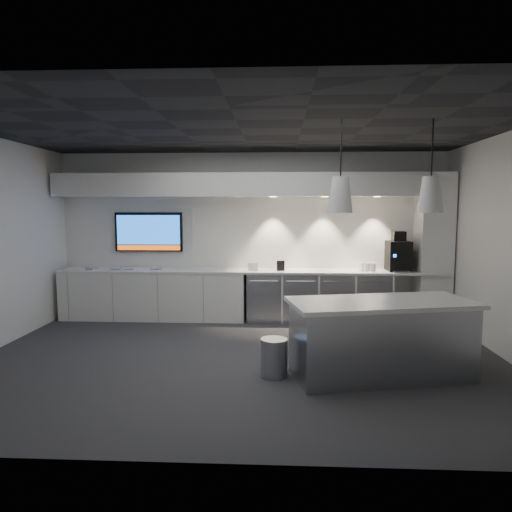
# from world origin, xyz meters

# --- Properties ---
(floor) EXTENTS (7.00, 7.00, 0.00)m
(floor) POSITION_xyz_m (0.00, 0.00, 0.00)
(floor) COLOR #303033
(floor) RESTS_ON ground
(ceiling) EXTENTS (7.00, 7.00, 0.00)m
(ceiling) POSITION_xyz_m (0.00, 0.00, 3.00)
(ceiling) COLOR black
(ceiling) RESTS_ON wall_back
(wall_back) EXTENTS (7.00, 0.00, 7.00)m
(wall_back) POSITION_xyz_m (0.00, 2.50, 1.50)
(wall_back) COLOR white
(wall_back) RESTS_ON floor
(wall_front) EXTENTS (7.00, 0.00, 7.00)m
(wall_front) POSITION_xyz_m (0.00, -2.50, 1.50)
(wall_front) COLOR white
(wall_front) RESTS_ON floor
(back_counter) EXTENTS (6.80, 0.65, 0.04)m
(back_counter) POSITION_xyz_m (0.00, 2.17, 0.88)
(back_counter) COLOR white
(back_counter) RESTS_ON left_base_cabinets
(left_base_cabinets) EXTENTS (3.30, 0.63, 0.86)m
(left_base_cabinets) POSITION_xyz_m (-1.75, 2.17, 0.43)
(left_base_cabinets) COLOR white
(left_base_cabinets) RESTS_ON floor
(fridge_unit_a) EXTENTS (0.60, 0.61, 0.85)m
(fridge_unit_a) POSITION_xyz_m (0.25, 2.17, 0.42)
(fridge_unit_a) COLOR #94979C
(fridge_unit_a) RESTS_ON floor
(fridge_unit_b) EXTENTS (0.60, 0.61, 0.85)m
(fridge_unit_b) POSITION_xyz_m (0.88, 2.17, 0.42)
(fridge_unit_b) COLOR #94979C
(fridge_unit_b) RESTS_ON floor
(fridge_unit_c) EXTENTS (0.60, 0.61, 0.85)m
(fridge_unit_c) POSITION_xyz_m (1.51, 2.17, 0.42)
(fridge_unit_c) COLOR #94979C
(fridge_unit_c) RESTS_ON floor
(fridge_unit_d) EXTENTS (0.60, 0.61, 0.85)m
(fridge_unit_d) POSITION_xyz_m (2.14, 2.17, 0.42)
(fridge_unit_d) COLOR #94979C
(fridge_unit_d) RESTS_ON floor
(backsplash) EXTENTS (4.60, 0.03, 1.30)m
(backsplash) POSITION_xyz_m (1.20, 2.48, 1.55)
(backsplash) COLOR white
(backsplash) RESTS_ON wall_back
(soffit) EXTENTS (6.90, 0.60, 0.40)m
(soffit) POSITION_xyz_m (0.00, 2.20, 2.40)
(soffit) COLOR white
(soffit) RESTS_ON wall_back
(column) EXTENTS (0.55, 0.55, 2.60)m
(column) POSITION_xyz_m (3.20, 2.20, 1.30)
(column) COLOR white
(column) RESTS_ON floor
(wall_tv) EXTENTS (1.25, 0.07, 0.72)m
(wall_tv) POSITION_xyz_m (-1.90, 2.45, 1.56)
(wall_tv) COLOR black
(wall_tv) RESTS_ON wall_back
(island) EXTENTS (2.30, 1.36, 0.91)m
(island) POSITION_xyz_m (1.72, -0.52, 0.46)
(island) COLOR #94979C
(island) RESTS_ON floor
(bin) EXTENTS (0.42, 0.42, 0.45)m
(bin) POSITION_xyz_m (0.45, -0.59, 0.23)
(bin) COLOR #94979C
(bin) RESTS_ON floor
(coffee_machine) EXTENTS (0.38, 0.55, 0.70)m
(coffee_machine) POSITION_xyz_m (2.60, 2.20, 1.18)
(coffee_machine) COLOR black
(coffee_machine) RESTS_ON back_counter
(sign_black) EXTENTS (0.14, 0.05, 0.18)m
(sign_black) POSITION_xyz_m (0.54, 2.09, 0.99)
(sign_black) COLOR black
(sign_black) RESTS_ON back_counter
(sign_white) EXTENTS (0.18, 0.05, 0.14)m
(sign_white) POSITION_xyz_m (0.05, 2.10, 0.97)
(sign_white) COLOR white
(sign_white) RESTS_ON back_counter
(cup_cluster) EXTENTS (0.26, 0.17, 0.14)m
(cup_cluster) POSITION_xyz_m (2.06, 2.15, 0.97)
(cup_cluster) COLOR white
(cup_cluster) RESTS_ON back_counter
(tray_a) EXTENTS (0.20, 0.20, 0.02)m
(tray_a) POSITION_xyz_m (-2.87, 2.13, 0.91)
(tray_a) COLOR #969696
(tray_a) RESTS_ON back_counter
(tray_b) EXTENTS (0.16, 0.16, 0.02)m
(tray_b) POSITION_xyz_m (-2.41, 2.10, 0.91)
(tray_b) COLOR #969696
(tray_b) RESTS_ON back_counter
(tray_c) EXTENTS (0.20, 0.20, 0.02)m
(tray_c) POSITION_xyz_m (-2.19, 2.12, 0.91)
(tray_c) COLOR #969696
(tray_c) RESTS_ON back_counter
(tray_d) EXTENTS (0.18, 0.18, 0.02)m
(tray_d) POSITION_xyz_m (-1.70, 2.16, 0.91)
(tray_d) COLOR #969696
(tray_d) RESTS_ON back_counter
(pendant_left) EXTENTS (0.29, 0.29, 1.11)m
(pendant_left) POSITION_xyz_m (1.21, -0.52, 2.15)
(pendant_left) COLOR white
(pendant_left) RESTS_ON ceiling
(pendant_right) EXTENTS (0.29, 0.29, 1.11)m
(pendant_right) POSITION_xyz_m (2.23, -0.52, 2.15)
(pendant_right) COLOR white
(pendant_right) RESTS_ON ceiling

